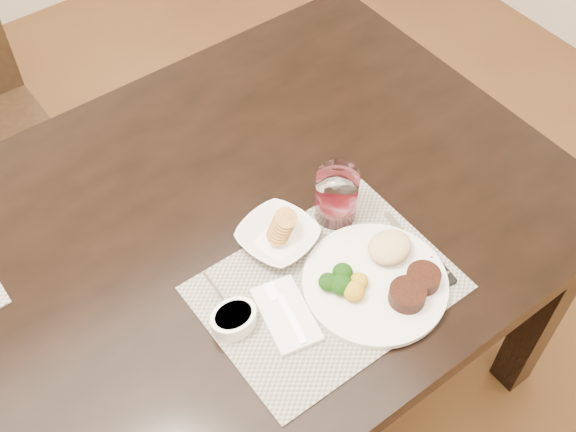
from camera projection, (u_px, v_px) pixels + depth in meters
dining_table at (108, 320)px, 1.41m from camera, size 2.00×1.00×0.75m
placemat_near at (327, 288)px, 1.36m from camera, size 0.46×0.34×0.00m
dinner_plate at (382, 278)px, 1.35m from camera, size 0.28×0.28×0.05m
napkin_fork at (286, 314)px, 1.32m from camera, size 0.11×0.16×0.01m
steak_knife at (430, 259)px, 1.40m from camera, size 0.03×0.21×0.01m
cracker_bowl at (278, 236)px, 1.41m from camera, size 0.18×0.18×0.07m
sauce_ramekin at (234, 319)px, 1.29m from camera, size 0.09×0.13×0.07m
wine_glass_near at (336, 197)px, 1.43m from camera, size 0.08×0.08×0.12m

